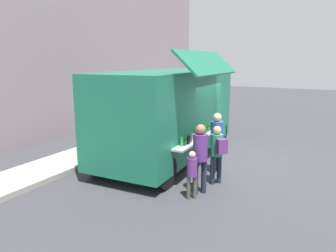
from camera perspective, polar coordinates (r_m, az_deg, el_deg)
name	(u,v)px	position (r m, az deg, el deg)	size (l,w,h in m)	color
ground_plane	(238,162)	(10.68, 12.56, -6.41)	(60.00, 60.00, 0.00)	#38383D
curb_strip	(17,180)	(9.68, -25.80, -8.82)	(28.00, 1.60, 0.15)	#9E998E
food_truck_main	(169,111)	(10.53, 0.27, 2.68)	(6.40, 3.36, 3.57)	#1A6D4F
trash_bin	(165,120)	(15.21, -0.46, 1.11)	(0.60, 0.60, 0.91)	#2B5E39
customer_front_ordering	(217,137)	(9.33, 8.84, -2.06)	(0.37, 0.37, 1.80)	black
customer_mid_with_backpack	(217,149)	(8.47, 8.95, -4.17)	(0.48, 0.51, 1.60)	#1D2435
customer_rear_waiting	(200,153)	(7.78, 5.89, -4.88)	(0.36, 0.36, 1.78)	#1F2536
child_near_queue	(192,171)	(7.57, 4.39, -8.11)	(0.24, 0.24, 1.20)	#4A493F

